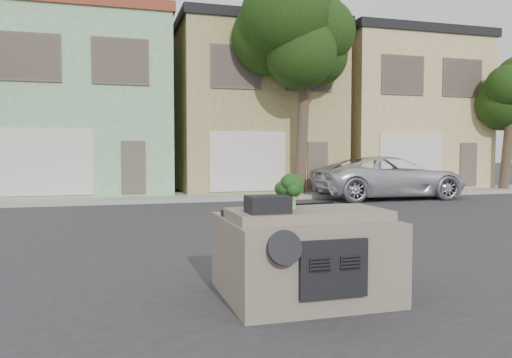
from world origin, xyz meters
name	(u,v)px	position (x,y,z in m)	size (l,w,h in m)	color
ground_plane	(243,251)	(0.00, 0.00, 0.00)	(120.00, 120.00, 0.00)	#303033
sidewalk	(175,197)	(0.00, 10.50, 0.07)	(40.00, 3.00, 0.15)	gray
townhouse_mint	(83,108)	(-3.50, 14.50, 3.77)	(7.20, 8.20, 7.55)	#8ABE8C
townhouse_tan	(247,112)	(4.00, 14.50, 3.77)	(7.20, 8.20, 7.55)	tan
townhouse_beige	(385,115)	(11.50, 14.50, 3.77)	(7.20, 8.20, 7.55)	#D0B779
silver_pickup	(389,199)	(8.13, 8.41, 0.00)	(2.75, 5.97, 1.66)	silver
tree_near	(302,91)	(5.00, 9.80, 4.25)	(4.40, 4.00, 8.50)	#19340E
tree_far	(508,126)	(15.00, 9.80, 3.00)	(3.20, 3.00, 6.00)	#19340E
car_dashboard	(303,252)	(0.00, -3.00, 0.56)	(2.00, 1.80, 1.12)	#74695A
instrument_hump	(268,204)	(-0.58, -3.35, 1.22)	(0.48, 0.38, 0.20)	black
wiper_arm	(312,204)	(0.28, -2.62, 1.13)	(0.70, 0.03, 0.02)	black
broccoli	(291,191)	(-0.16, -3.01, 1.35)	(0.37, 0.37, 0.45)	#153311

